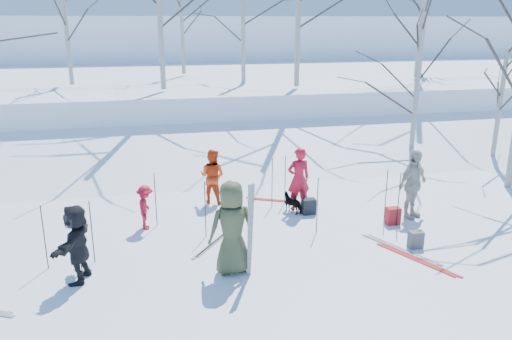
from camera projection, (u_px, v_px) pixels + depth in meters
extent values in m
plane|color=white|center=(271.00, 246.00, 10.97)|extent=(120.00, 120.00, 0.00)
cube|color=white|center=(222.00, 157.00, 17.47)|extent=(70.00, 9.49, 4.12)
cube|color=white|center=(194.00, 94.00, 26.57)|extent=(70.00, 18.00, 2.20)
cube|color=white|center=(171.00, 51.00, 45.92)|extent=(90.00, 30.00, 6.00)
imported|color=#3E4529|center=(232.00, 228.00, 9.58)|extent=(0.98, 0.71, 1.86)
imported|color=red|center=(299.00, 179.00, 12.86)|extent=(0.63, 0.44, 1.66)
imported|color=red|center=(212.00, 176.00, 13.38)|extent=(0.91, 0.86, 1.48)
imported|color=red|center=(145.00, 207.00, 11.72)|extent=(0.47, 0.73, 1.07)
imported|color=beige|center=(413.00, 184.00, 12.32)|extent=(1.10, 0.83, 1.74)
imported|color=black|center=(77.00, 243.00, 9.31)|extent=(0.80, 1.48, 1.52)
imported|color=black|center=(293.00, 203.00, 12.80)|extent=(0.60, 0.64, 0.51)
cube|color=silver|center=(249.00, 231.00, 9.38)|extent=(0.07, 0.16, 1.90)
cube|color=silver|center=(251.00, 229.00, 9.46)|extent=(0.11, 0.23, 1.89)
cylinder|color=black|center=(272.00, 183.00, 13.07)|extent=(0.02, 0.02, 1.34)
cylinder|color=black|center=(79.00, 242.00, 9.58)|extent=(0.02, 0.02, 1.34)
cylinder|color=black|center=(92.00, 232.00, 10.04)|extent=(0.02, 0.02, 1.34)
cylinder|color=black|center=(156.00, 200.00, 11.83)|extent=(0.02, 0.02, 1.34)
cylinder|color=black|center=(285.00, 180.00, 13.30)|extent=(0.02, 0.02, 1.34)
cylinder|color=black|center=(386.00, 196.00, 12.10)|extent=(0.02, 0.02, 1.34)
cylinder|color=black|center=(317.00, 206.00, 11.46)|extent=(0.02, 0.02, 1.34)
cylinder|color=black|center=(399.00, 200.00, 11.84)|extent=(0.02, 0.02, 1.34)
cylinder|color=black|center=(44.00, 238.00, 9.77)|extent=(0.02, 0.02, 1.34)
cylinder|color=black|center=(205.00, 209.00, 11.23)|extent=(0.02, 0.02, 1.34)
cube|color=#AE1A1E|center=(393.00, 216.00, 12.08)|extent=(0.32, 0.22, 0.42)
cube|color=#4F5056|center=(416.00, 240.00, 10.82)|extent=(0.30, 0.20, 0.38)
cube|color=black|center=(309.00, 206.00, 12.73)|extent=(0.34, 0.24, 0.40)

